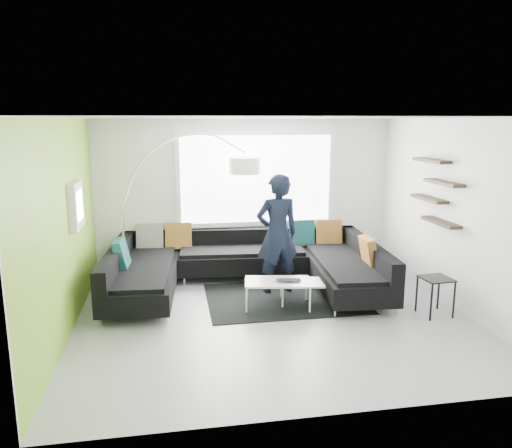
{
  "coord_description": "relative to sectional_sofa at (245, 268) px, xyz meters",
  "views": [
    {
      "loc": [
        -1.4,
        -6.61,
        2.77
      ],
      "look_at": [
        -0.08,
        0.9,
        1.18
      ],
      "focal_mm": 35.0,
      "sensor_mm": 36.0,
      "label": 1
    }
  ],
  "objects": [
    {
      "name": "ground",
      "position": [
        0.22,
        -1.11,
        -0.41
      ],
      "size": [
        5.5,
        5.5,
        0.0
      ],
      "primitive_type": "plane",
      "color": "gray",
      "rests_on": "ground"
    },
    {
      "name": "room_shell",
      "position": [
        0.26,
        -0.91,
        1.4
      ],
      "size": [
        5.54,
        5.04,
        2.82
      ],
      "color": "silver",
      "rests_on": "ground"
    },
    {
      "name": "sectional_sofa",
      "position": [
        0.0,
        0.0,
        0.0
      ],
      "size": [
        4.5,
        2.99,
        0.93
      ],
      "rotation": [
        0.0,
        0.0,
        -0.08
      ],
      "color": "black",
      "rests_on": "ground"
    },
    {
      "name": "rug",
      "position": [
        0.55,
        -0.44,
        -0.4
      ],
      "size": [
        2.43,
        1.77,
        0.01
      ],
      "primitive_type": "cube",
      "rotation": [
        0.0,
        0.0,
        -0.0
      ],
      "color": "black",
      "rests_on": "ground"
    },
    {
      "name": "coffee_table",
      "position": [
        0.6,
        -0.71,
        -0.21
      ],
      "size": [
        1.35,
        0.92,
        0.41
      ],
      "primitive_type": "cube",
      "rotation": [
        0.0,
        0.0,
        -0.16
      ],
      "color": "white",
      "rests_on": "ground"
    },
    {
      "name": "arc_lamp",
      "position": [
        -1.97,
        0.69,
        0.87
      ],
      "size": [
        2.36,
        0.62,
        2.55
      ],
      "primitive_type": null,
      "rotation": [
        0.0,
        0.0,
        -0.02
      ],
      "color": "silver",
      "rests_on": "ground"
    },
    {
      "name": "side_table",
      "position": [
        2.54,
        -1.46,
        -0.13
      ],
      "size": [
        0.44,
        0.44,
        0.56
      ],
      "primitive_type": "cube",
      "rotation": [
        0.0,
        0.0,
        0.08
      ],
      "color": "black",
      "rests_on": "ground"
    },
    {
      "name": "person",
      "position": [
        0.51,
        -0.09,
        0.56
      ],
      "size": [
        0.85,
        0.69,
        1.94
      ],
      "primitive_type": "imported",
      "rotation": [
        0.0,
        0.0,
        3.3
      ],
      "color": "black",
      "rests_on": "ground"
    },
    {
      "name": "laptop",
      "position": [
        0.52,
        -0.86,
        0.01
      ],
      "size": [
        0.43,
        0.34,
        0.03
      ],
      "primitive_type": "imported",
      "rotation": [
        0.0,
        0.0,
        -0.15
      ],
      "color": "black",
      "rests_on": "coffee_table"
    }
  ]
}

